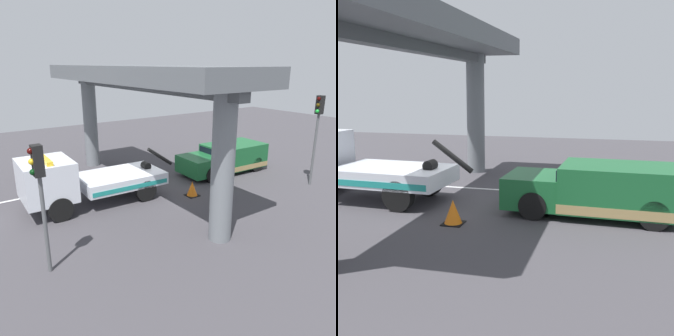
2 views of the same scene
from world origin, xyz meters
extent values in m
cube|color=#423F44|center=(0.00, 0.00, -0.05)|extent=(60.00, 40.00, 0.10)
cube|color=silver|center=(-6.00, -2.46, 0.00)|extent=(2.60, 0.16, 0.01)
cube|color=silver|center=(0.00, -2.46, 0.00)|extent=(2.60, 0.16, 0.01)
cube|color=silver|center=(1.90, 0.04, 0.93)|extent=(3.93, 2.54, 0.55)
cube|color=teal|center=(1.95, 1.25, 0.84)|extent=(3.65, 0.16, 0.20)
cylinder|color=black|center=(-0.29, 0.13, 1.66)|extent=(1.42, 0.23, 1.07)
cylinder|color=black|center=(0.52, 0.10, 1.32)|extent=(0.38, 0.46, 0.36)
cylinder|color=black|center=(1.17, 1.11, 0.50)|extent=(1.01, 0.36, 1.00)
cylinder|color=black|center=(1.09, -0.97, 0.50)|extent=(1.01, 0.36, 1.00)
cube|color=#195B2D|center=(-5.56, 0.02, 0.91)|extent=(3.54, 2.33, 1.35)
cube|color=#195B2D|center=(-2.97, -0.07, 0.71)|extent=(1.81, 2.18, 0.95)
cube|color=black|center=(-3.81, -0.04, 1.20)|extent=(0.13, 1.94, 0.59)
cube|color=#9E8451|center=(-5.56, 0.02, 0.41)|extent=(3.56, 2.35, 0.28)
cylinder|color=black|center=(-3.08, 0.89, 0.42)|extent=(0.85, 0.31, 0.84)
cylinder|color=black|center=(-3.16, -1.03, 0.42)|extent=(0.85, 0.31, 0.84)
cylinder|color=black|center=(-6.47, 1.02, 0.42)|extent=(0.85, 0.31, 0.84)
cylinder|color=black|center=(-6.55, -0.90, 0.42)|extent=(0.85, 0.31, 0.84)
cylinder|color=slate|center=(0.85, -5.70, 2.64)|extent=(0.81, 0.81, 5.28)
cube|color=#5B5F63|center=(0.85, 0.00, 5.64)|extent=(3.60, 13.40, 0.71)
cube|color=#4A4E52|center=(0.85, 0.00, 5.10)|extent=(0.50, 13.00, 0.36)
cone|color=orange|center=(-0.96, 1.88, 0.35)|extent=(0.54, 0.54, 0.70)
cube|color=black|center=(-0.96, 1.88, 0.01)|extent=(0.59, 0.59, 0.03)
camera|label=1|loc=(8.75, 13.69, 6.11)|focal=36.43mm
camera|label=2|loc=(-5.37, 12.94, 3.85)|focal=46.00mm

